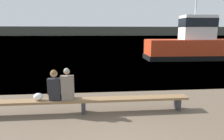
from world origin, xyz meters
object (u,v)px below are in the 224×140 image
at_px(person_left, 55,87).
at_px(shopping_bag, 38,97).
at_px(person_right, 67,86).
at_px(bench_main, 83,101).
at_px(tugboat_red, 193,46).

relative_size(person_left, shopping_bag, 3.47).
xyz_separation_m(person_left, shopping_bag, (-0.53, 0.01, -0.31)).
bearing_deg(person_left, person_right, 0.05).
xyz_separation_m(bench_main, person_left, (-0.88, 0.01, 0.51)).
xyz_separation_m(shopping_bag, tugboat_red, (11.07, 11.76, 0.69)).
bearing_deg(person_left, bench_main, -0.48).
bearing_deg(tugboat_red, shopping_bag, 138.01).
distance_m(bench_main, shopping_bag, 1.43).
xyz_separation_m(bench_main, tugboat_red, (9.66, 11.78, 0.89)).
distance_m(shopping_bag, tugboat_red, 16.17).
xyz_separation_m(bench_main, shopping_bag, (-1.41, 0.01, 0.20)).
distance_m(person_left, tugboat_red, 15.80).
bearing_deg(shopping_bag, tugboat_red, 46.74).
bearing_deg(tugboat_red, person_right, 140.51).
bearing_deg(person_right, shopping_bag, 179.57).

